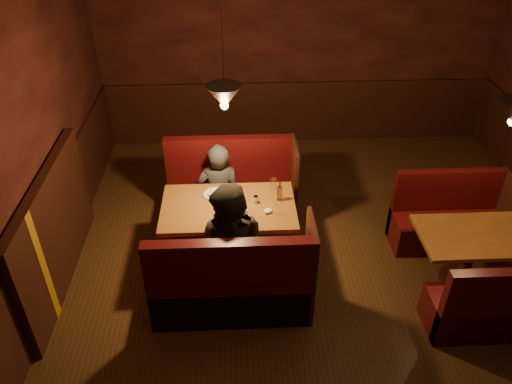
{
  "coord_description": "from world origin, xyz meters",
  "views": [
    {
      "loc": [
        -1.0,
        -3.77,
        3.97
      ],
      "look_at": [
        -0.79,
        0.6,
        0.95
      ],
      "focal_mm": 35.0,
      "sensor_mm": 36.0,
      "label": 1
    }
  ],
  "objects_px": {
    "main_bench_near": "(233,289)",
    "diner_a": "(218,174)",
    "second_bench_near": "(499,310)",
    "second_table": "(472,247)",
    "main_bench_far": "(232,195)",
    "second_bench_far": "(446,221)",
    "diner_b": "(233,233)",
    "main_table": "(230,219)"
  },
  "relations": [
    {
      "from": "main_bench_near",
      "to": "diner_a",
      "type": "xyz_separation_m",
      "value": [
        -0.16,
        1.51,
        0.4
      ]
    },
    {
      "from": "second_bench_near",
      "to": "second_table",
      "type": "bearing_deg",
      "value": 92.2
    },
    {
      "from": "main_bench_near",
      "to": "diner_a",
      "type": "relative_size",
      "value": 1.06
    },
    {
      "from": "main_bench_far",
      "to": "diner_a",
      "type": "bearing_deg",
      "value": -138.11
    },
    {
      "from": "main_bench_near",
      "to": "second_bench_far",
      "type": "bearing_deg",
      "value": 22.43
    },
    {
      "from": "main_bench_far",
      "to": "diner_b",
      "type": "xyz_separation_m",
      "value": [
        0.01,
        -1.4,
        0.52
      ]
    },
    {
      "from": "second_bench_near",
      "to": "main_bench_far",
      "type": "bearing_deg",
      "value": 142.22
    },
    {
      "from": "main_bench_near",
      "to": "second_bench_near",
      "type": "height_order",
      "value": "main_bench_near"
    },
    {
      "from": "second_table",
      "to": "diner_a",
      "type": "bearing_deg",
      "value": 156.87
    },
    {
      "from": "main_bench_near",
      "to": "diner_b",
      "type": "height_order",
      "value": "diner_b"
    },
    {
      "from": "main_bench_near",
      "to": "diner_b",
      "type": "distance_m",
      "value": 0.57
    },
    {
      "from": "main_table",
      "to": "second_table",
      "type": "distance_m",
      "value": 2.6
    },
    {
      "from": "main_table",
      "to": "main_bench_far",
      "type": "bearing_deg",
      "value": 88.82
    },
    {
      "from": "main_bench_far",
      "to": "second_table",
      "type": "bearing_deg",
      "value": -26.94
    },
    {
      "from": "main_bench_near",
      "to": "second_bench_near",
      "type": "distance_m",
      "value": 2.59
    },
    {
      "from": "main_table",
      "to": "second_bench_far",
      "type": "xyz_separation_m",
      "value": [
        2.58,
        0.23,
        -0.31
      ]
    },
    {
      "from": "second_bench_near",
      "to": "diner_a",
      "type": "distance_m",
      "value": 3.32
    },
    {
      "from": "diner_b",
      "to": "second_bench_far",
      "type": "bearing_deg",
      "value": 41.41
    },
    {
      "from": "second_table",
      "to": "second_bench_near",
      "type": "bearing_deg",
      "value": -87.8
    },
    {
      "from": "main_bench_far",
      "to": "diner_a",
      "type": "xyz_separation_m",
      "value": [
        -0.16,
        -0.14,
        0.4
      ]
    },
    {
      "from": "diner_a",
      "to": "main_bench_far",
      "type": "bearing_deg",
      "value": -142.28
    },
    {
      "from": "main_bench_near",
      "to": "second_bench_near",
      "type": "bearing_deg",
      "value": -7.5
    },
    {
      "from": "main_bench_far",
      "to": "diner_b",
      "type": "relative_size",
      "value": 0.93
    },
    {
      "from": "main_bench_near",
      "to": "second_table",
      "type": "bearing_deg",
      "value": 8.09
    },
    {
      "from": "main_bench_near",
      "to": "second_table",
      "type": "distance_m",
      "value": 2.57
    },
    {
      "from": "main_table",
      "to": "diner_b",
      "type": "relative_size",
      "value": 0.84
    },
    {
      "from": "second_table",
      "to": "main_bench_near",
      "type": "bearing_deg",
      "value": -171.91
    },
    {
      "from": "main_bench_near",
      "to": "diner_a",
      "type": "height_order",
      "value": "diner_a"
    },
    {
      "from": "second_bench_near",
      "to": "diner_b",
      "type": "xyz_separation_m",
      "value": [
        -2.55,
        0.58,
        0.57
      ]
    },
    {
      "from": "main_bench_near",
      "to": "second_bench_near",
      "type": "relative_size",
      "value": 1.24
    },
    {
      "from": "second_bench_far",
      "to": "main_table",
      "type": "bearing_deg",
      "value": -174.87
    },
    {
      "from": "main_bench_near",
      "to": "second_bench_far",
      "type": "height_order",
      "value": "main_bench_near"
    },
    {
      "from": "main_bench_far",
      "to": "second_bench_far",
      "type": "height_order",
      "value": "main_bench_far"
    },
    {
      "from": "main_bench_far",
      "to": "second_bench_far",
      "type": "xyz_separation_m",
      "value": [
        2.56,
        -0.59,
        -0.05
      ]
    },
    {
      "from": "main_table",
      "to": "main_bench_near",
      "type": "height_order",
      "value": "main_bench_near"
    },
    {
      "from": "diner_a",
      "to": "diner_b",
      "type": "distance_m",
      "value": 1.28
    },
    {
      "from": "main_table",
      "to": "second_table",
      "type": "height_order",
      "value": "main_table"
    },
    {
      "from": "main_bench_far",
      "to": "main_table",
      "type": "bearing_deg",
      "value": -91.18
    },
    {
      "from": "second_table",
      "to": "diner_b",
      "type": "distance_m",
      "value": 2.55
    },
    {
      "from": "main_bench_far",
      "to": "second_bench_near",
      "type": "distance_m",
      "value": 3.25
    },
    {
      "from": "second_bench_far",
      "to": "second_bench_near",
      "type": "relative_size",
      "value": 1.0
    },
    {
      "from": "diner_a",
      "to": "second_table",
      "type": "bearing_deg",
      "value": 152.7
    }
  ]
}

